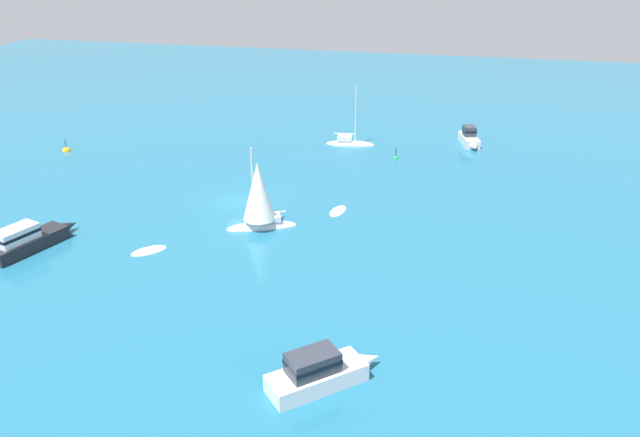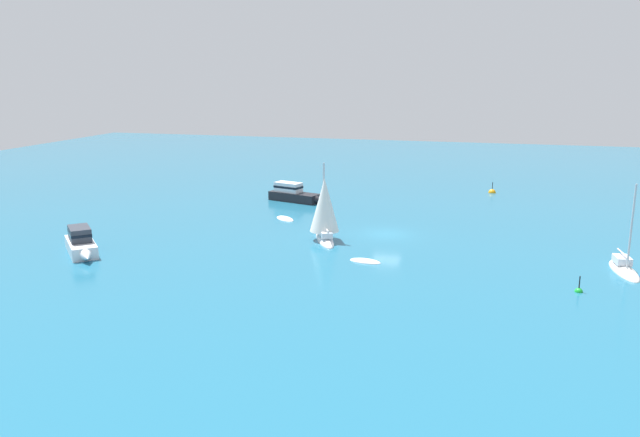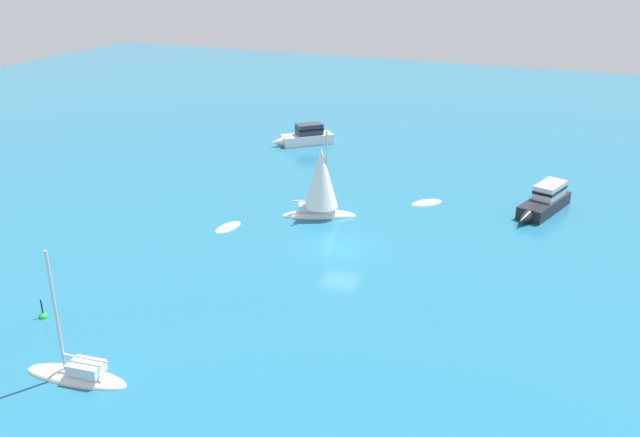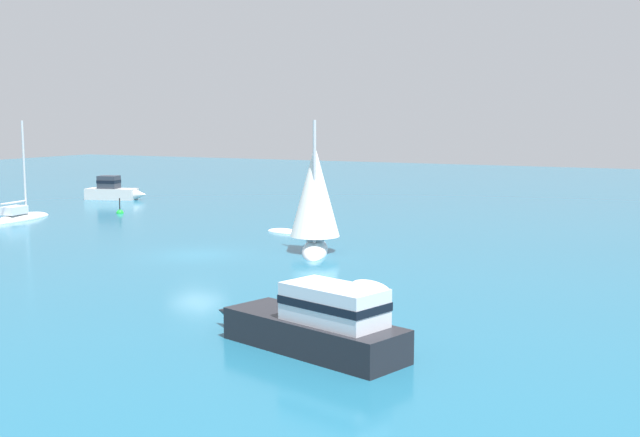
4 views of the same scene
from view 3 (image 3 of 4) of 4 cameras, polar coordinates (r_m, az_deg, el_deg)
The scene contains 8 objects.
ground_plane at distance 45.90m, azimuth 1.71°, elevation -2.55°, with size 160.00×160.00×0.00m, color #1E607F.
cabin_cruiser at distance 54.76m, azimuth 18.49°, elevation 1.41°, with size 7.47×3.58×2.09m.
dinghy at distance 49.67m, azimuth -7.81°, elevation -0.77°, with size 2.69×1.59×0.43m.
skiff at distance 54.56m, azimuth 9.02°, elevation 1.29°, with size 2.81×2.77×0.44m.
sloop at distance 34.93m, azimuth -19.90°, elevation -12.38°, with size 2.11×5.53×7.06m.
ketch at distance 50.40m, azimuth 0.04°, elevation 2.80°, with size 3.50×5.70×7.25m.
powerboat_1 at distance 70.08m, azimuth -1.24°, elevation 7.00°, with size 5.48×5.77×2.11m.
mooring_buoy at distance 40.78m, azimuth -22.39°, elevation -7.71°, with size 0.53×0.53×1.36m.
Camera 3 is at (38.91, 14.95, 19.20)m, focal length 37.76 mm.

